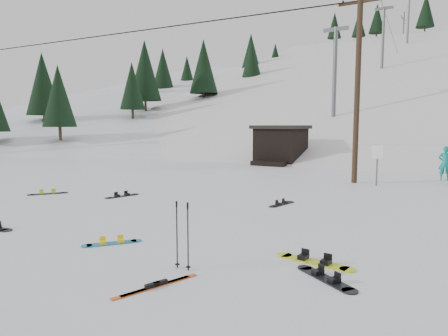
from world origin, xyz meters
The scene contains 20 objects.
ground centered at (0.00, 0.00, 0.00)m, with size 200.00×200.00×0.00m, color white.
ski_slope centered at (0.00, 55.00, -12.00)m, with size 60.00×75.00×45.00m, color silver.
ridge_left centered at (-36.00, 48.00, -11.00)m, with size 34.00×85.00×38.00m, color white.
treeline_left centered at (-34.00, 40.00, 0.00)m, with size 20.00×64.00×10.00m, color black, non-canonical shape.
treeline_crest centered at (0.00, 86.00, 0.00)m, with size 50.00×6.00×10.00m, color black, non-canonical shape.
utility_pole centered at (2.00, 14.00, 4.68)m, with size 2.00×0.26×9.00m.
trail_sign centered at (3.10, 13.58, 1.27)m, with size 0.50×0.09×1.85m.
lift_hut centered at (-5.00, 20.94, 1.36)m, with size 3.40×4.10×2.75m.
lift_tower_near centered at (-4.00, 30.00, 7.86)m, with size 2.20×0.36×8.00m.
lift_tower_mid centered at (-4.00, 50.00, 14.36)m, with size 2.20×0.36×8.00m.
lift_tower_far centered at (-4.00, 70.00, 20.86)m, with size 2.20×0.36×8.00m.
hero_snowboard centered at (-0.22, 0.85, 0.02)m, with size 0.93×1.15×0.10m.
hero_skis centered at (2.35, -0.48, 0.02)m, with size 0.58×1.61×0.09m.
ski_poles centered at (2.20, 0.45, 0.68)m, with size 0.36×0.10×1.32m.
board_scatter_b centered at (-4.68, 5.39, 0.03)m, with size 0.54×1.45×0.10m.
board_scatter_c centered at (-7.62, 4.17, 0.03)m, with size 0.98×1.32×0.11m.
board_scatter_d centered at (4.71, 1.41, 0.03)m, with size 1.31×0.91×0.10m.
board_scatter_e centered at (4.24, 2.15, 0.03)m, with size 1.68×0.45×0.12m.
board_scatter_f centered at (1.24, 7.25, 0.03)m, with size 0.44×1.38×0.10m.
skier_teal centered at (5.60, 17.41, 0.86)m, with size 0.63×0.41×1.72m, color #0E9186.
Camera 1 is at (6.86, -5.44, 2.78)m, focal length 32.00 mm.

